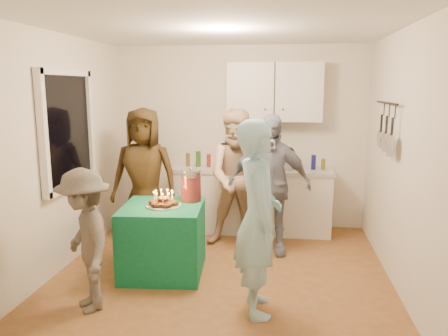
# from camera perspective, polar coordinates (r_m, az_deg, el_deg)

# --- Properties ---
(floor) EXTENTS (4.00, 4.00, 0.00)m
(floor) POSITION_cam_1_polar(r_m,az_deg,el_deg) (4.79, -0.59, -14.45)
(floor) COLOR brown
(floor) RESTS_ON ground
(ceiling) EXTENTS (4.00, 4.00, 0.00)m
(ceiling) POSITION_cam_1_polar(r_m,az_deg,el_deg) (4.37, -0.66, 18.14)
(ceiling) COLOR white
(ceiling) RESTS_ON floor
(back_wall) EXTENTS (3.60, 3.60, 0.00)m
(back_wall) POSITION_cam_1_polar(r_m,az_deg,el_deg) (6.36, 2.03, 4.04)
(back_wall) COLOR silver
(back_wall) RESTS_ON floor
(left_wall) EXTENTS (4.00, 4.00, 0.00)m
(left_wall) POSITION_cam_1_polar(r_m,az_deg,el_deg) (4.99, -21.55, 1.48)
(left_wall) COLOR silver
(left_wall) RESTS_ON floor
(right_wall) EXTENTS (4.00, 4.00, 0.00)m
(right_wall) POSITION_cam_1_polar(r_m,az_deg,el_deg) (4.50, 22.68, 0.49)
(right_wall) COLOR silver
(right_wall) RESTS_ON floor
(window_night) EXTENTS (0.04, 1.00, 1.20)m
(window_night) POSITION_cam_1_polar(r_m,az_deg,el_deg) (5.20, -19.84, 4.72)
(window_night) COLOR black
(window_night) RESTS_ON left_wall
(counter) EXTENTS (2.20, 0.58, 0.86)m
(counter) POSITION_cam_1_polar(r_m,az_deg,el_deg) (6.21, 3.53, -4.31)
(counter) COLOR white
(counter) RESTS_ON floor
(countertop) EXTENTS (2.24, 0.62, 0.05)m
(countertop) POSITION_cam_1_polar(r_m,az_deg,el_deg) (6.11, 3.58, -0.18)
(countertop) COLOR beige
(countertop) RESTS_ON counter
(upper_cabinet) EXTENTS (1.30, 0.30, 0.80)m
(upper_cabinet) POSITION_cam_1_polar(r_m,az_deg,el_deg) (6.14, 6.64, 9.82)
(upper_cabinet) COLOR white
(upper_cabinet) RESTS_ON back_wall
(pot_rack) EXTENTS (0.12, 1.00, 0.60)m
(pot_rack) POSITION_cam_1_polar(r_m,az_deg,el_deg) (5.12, 20.08, 5.19)
(pot_rack) COLOR black
(pot_rack) RESTS_ON right_wall
(microwave) EXTENTS (0.53, 0.39, 0.27)m
(microwave) POSITION_cam_1_polar(r_m,az_deg,el_deg) (6.07, 6.68, 1.23)
(microwave) COLOR white
(microwave) RESTS_ON countertop
(party_table) EXTENTS (0.92, 0.92, 0.76)m
(party_table) POSITION_cam_1_polar(r_m,az_deg,el_deg) (4.89, -7.97, -9.20)
(party_table) COLOR #117144
(party_table) RESTS_ON floor
(donut_cake) EXTENTS (0.38, 0.38, 0.18)m
(donut_cake) POSITION_cam_1_polar(r_m,az_deg,el_deg) (4.73, -7.90, -3.91)
(donut_cake) COLOR #381C0C
(donut_cake) RESTS_ON party_table
(punch_jar) EXTENTS (0.22, 0.22, 0.34)m
(punch_jar) POSITION_cam_1_polar(r_m,az_deg,el_deg) (4.89, -4.31, -2.38)
(punch_jar) COLOR red
(punch_jar) RESTS_ON party_table
(man_birthday) EXTENTS (0.54, 0.71, 1.76)m
(man_birthday) POSITION_cam_1_polar(r_m,az_deg,el_deg) (3.90, 4.46, -6.57)
(man_birthday) COLOR #9FD4E7
(man_birthday) RESTS_ON floor
(woman_back_left) EXTENTS (0.88, 0.59, 1.77)m
(woman_back_left) POSITION_cam_1_polar(r_m,az_deg,el_deg) (5.75, -10.34, -1.03)
(woman_back_left) COLOR brown
(woman_back_left) RESTS_ON floor
(woman_back_center) EXTENTS (0.91, 0.74, 1.76)m
(woman_back_center) POSITION_cam_1_polar(r_m,az_deg,el_deg) (5.55, 2.04, -1.35)
(woman_back_center) COLOR tan
(woman_back_center) RESTS_ON floor
(woman_back_right) EXTENTS (1.04, 0.52, 1.71)m
(woman_back_right) POSITION_cam_1_polar(r_m,az_deg,el_deg) (5.30, 5.91, -2.20)
(woman_back_right) COLOR #0F1933
(woman_back_right) RESTS_ON floor
(child_near_left) EXTENTS (0.91, 0.97, 1.32)m
(child_near_left) POSITION_cam_1_polar(r_m,az_deg,el_deg) (4.18, -17.68, -9.00)
(child_near_left) COLOR #504940
(child_near_left) RESTS_ON floor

